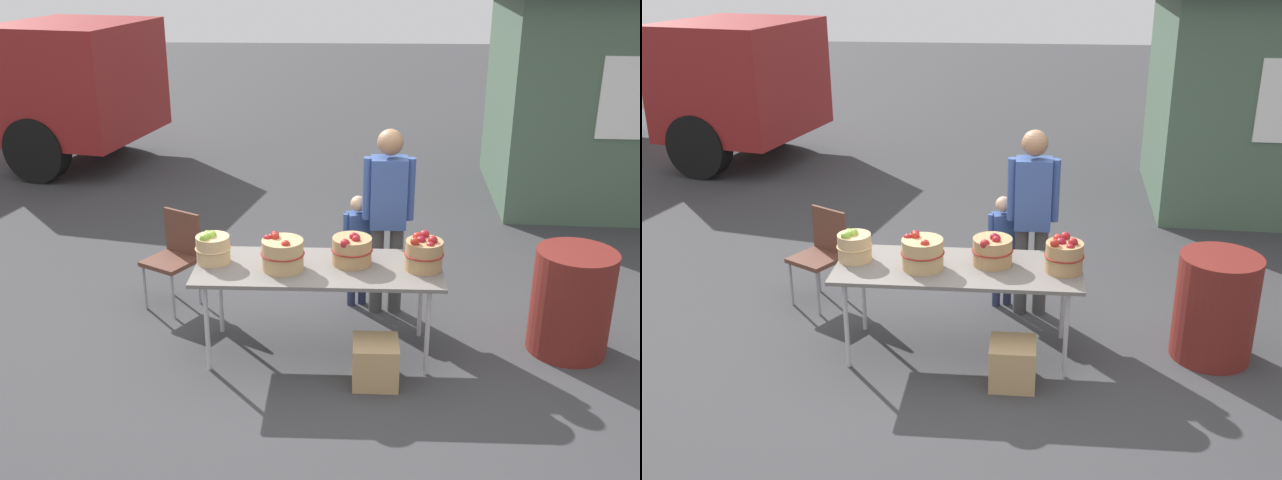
# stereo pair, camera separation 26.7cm
# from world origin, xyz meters

# --- Properties ---
(ground_plane) EXTENTS (40.00, 40.00, 0.00)m
(ground_plane) POSITION_xyz_m (0.00, 0.00, 0.00)
(ground_plane) COLOR #38383A
(market_table) EXTENTS (1.90, 0.76, 0.75)m
(market_table) POSITION_xyz_m (0.00, 0.00, 0.71)
(market_table) COLOR slate
(market_table) RESTS_ON ground
(apple_basket_green_0) EXTENTS (0.28, 0.28, 0.26)m
(apple_basket_green_0) POSITION_xyz_m (-0.82, 0.05, 0.87)
(apple_basket_green_0) COLOR tan
(apple_basket_green_0) RESTS_ON market_table
(apple_basket_red_0) EXTENTS (0.34, 0.34, 0.28)m
(apple_basket_red_0) POSITION_xyz_m (-0.27, -0.05, 0.87)
(apple_basket_red_0) COLOR tan
(apple_basket_red_0) RESTS_ON market_table
(apple_basket_red_1) EXTENTS (0.32, 0.32, 0.26)m
(apple_basket_red_1) POSITION_xyz_m (0.26, 0.07, 0.86)
(apple_basket_red_1) COLOR #A87F51
(apple_basket_red_1) RESTS_ON market_table
(apple_basket_red_2) EXTENTS (0.30, 0.30, 0.28)m
(apple_basket_red_2) POSITION_xyz_m (0.80, -0.01, 0.88)
(apple_basket_red_2) COLOR #A87F51
(apple_basket_red_2) RESTS_ON market_table
(vendor_adult) EXTENTS (0.44, 0.22, 1.66)m
(vendor_adult) POSITION_xyz_m (0.56, 0.74, 0.98)
(vendor_adult) COLOR #3F3F3F
(vendor_adult) RESTS_ON ground
(child_customer) EXTENTS (0.26, 0.20, 1.04)m
(child_customer) POSITION_xyz_m (0.31, 0.87, 0.61)
(child_customer) COLOR #262D4C
(child_customer) RESTS_ON ground
(folding_chair) EXTENTS (0.55, 0.55, 0.86)m
(folding_chair) POSITION_xyz_m (-1.31, 0.81, 0.51)
(folding_chair) COLOR brown
(folding_chair) RESTS_ON ground
(trash_barrel) EXTENTS (0.63, 0.63, 0.86)m
(trash_barrel) POSITION_xyz_m (2.00, 0.13, 0.43)
(trash_barrel) COLOR maroon
(trash_barrel) RESTS_ON ground
(produce_crate) EXTENTS (0.34, 0.34, 0.34)m
(produce_crate) POSITION_xyz_m (0.44, -0.43, 0.17)
(produce_crate) COLOR tan
(produce_crate) RESTS_ON ground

